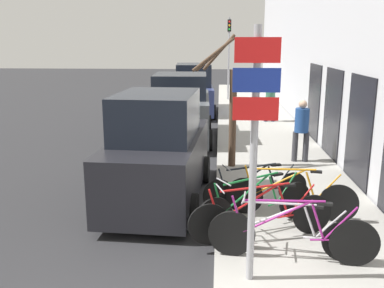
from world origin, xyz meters
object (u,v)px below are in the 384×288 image
at_px(parked_car_2, 194,92).
at_px(street_tree, 230,107).
at_px(bicycle_2, 262,216).
at_px(bicycle_3, 257,205).
at_px(bicycle_5, 257,188).
at_px(pedestrian_near, 302,126).
at_px(bicycle_0, 292,235).
at_px(parked_car_1, 181,111).
at_px(traffic_light, 229,47).
at_px(bicycle_1, 286,232).
at_px(parked_car_0, 159,153).
at_px(bicycle_4, 290,197).
at_px(signpost, 254,142).
at_px(pedestrian_far, 270,97).

relative_size(parked_car_2, street_tree, 1.36).
bearing_deg(bicycle_2, bicycle_3, -10.32).
height_order(bicycle_5, pedestrian_near, pedestrian_near).
relative_size(bicycle_0, parked_car_1, 0.57).
bearing_deg(parked_car_1, traffic_light, 77.77).
height_order(bicycle_0, bicycle_1, bicycle_0).
xyz_separation_m(bicycle_1, parked_car_0, (-2.31, 2.56, 0.53)).
relative_size(bicycle_0, traffic_light, 0.55).
xyz_separation_m(bicycle_3, street_tree, (-0.42, 3.79, 1.17)).
xyz_separation_m(parked_car_1, street_tree, (1.57, -3.46, 0.66)).
xyz_separation_m(street_tree, traffic_light, (0.23, 13.49, 1.30)).
xyz_separation_m(bicycle_0, parked_car_1, (-2.40, 8.43, 0.50)).
xyz_separation_m(parked_car_0, parked_car_1, (-0.04, 5.67, 0.01)).
xyz_separation_m(bicycle_3, bicycle_4, (0.66, 0.46, 0.00)).
relative_size(bicycle_0, pedestrian_near, 1.47).
bearing_deg(parked_car_0, traffic_light, 86.78).
height_order(signpost, parked_car_0, signpost).
height_order(bicycle_2, parked_car_1, parked_car_1).
xyz_separation_m(bicycle_5, parked_car_1, (-2.06, 6.26, 0.54)).
bearing_deg(parked_car_0, parked_car_2, 92.85).
bearing_deg(bicycle_1, bicycle_4, -0.43).
height_order(signpost, bicycle_5, signpost).
xyz_separation_m(bicycle_4, pedestrian_near, (0.89, 3.92, 0.56)).
bearing_deg(pedestrian_far, street_tree, 73.17).
bearing_deg(pedestrian_far, signpost, 80.82).
relative_size(pedestrian_far, street_tree, 0.51).
relative_size(bicycle_5, street_tree, 0.62).
relative_size(pedestrian_near, pedestrian_far, 0.98).
xyz_separation_m(bicycle_1, pedestrian_far, (1.02, 11.40, 0.62)).
relative_size(bicycle_4, traffic_light, 0.53).
bearing_deg(pedestrian_near, bicycle_5, -109.66).
distance_m(bicycle_4, traffic_light, 17.02).
height_order(signpost, bicycle_1, signpost).
height_order(bicycle_3, parked_car_1, parked_car_1).
relative_size(bicycle_2, traffic_light, 0.54).
xyz_separation_m(signpost, bicycle_3, (0.23, 1.73, -1.54)).
relative_size(signpost, parked_car_2, 0.74).
distance_m(bicycle_5, pedestrian_far, 9.53).
bearing_deg(parked_car_1, bicycle_1, -76.15).
height_order(pedestrian_near, traffic_light, traffic_light).
bearing_deg(signpost, parked_car_1, 101.06).
height_order(bicycle_0, bicycle_4, bicycle_0).
bearing_deg(bicycle_5, signpost, 153.23).
bearing_deg(bicycle_2, bicycle_4, -49.95).
bearing_deg(parked_car_0, bicycle_5, -12.96).
xyz_separation_m(bicycle_2, parked_car_0, (-1.99, 2.04, 0.50)).
height_order(pedestrian_near, pedestrian_far, pedestrian_far).
distance_m(bicycle_0, street_tree, 5.17).
distance_m(signpost, parked_car_1, 9.21).
height_order(bicycle_4, pedestrian_far, pedestrian_far).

